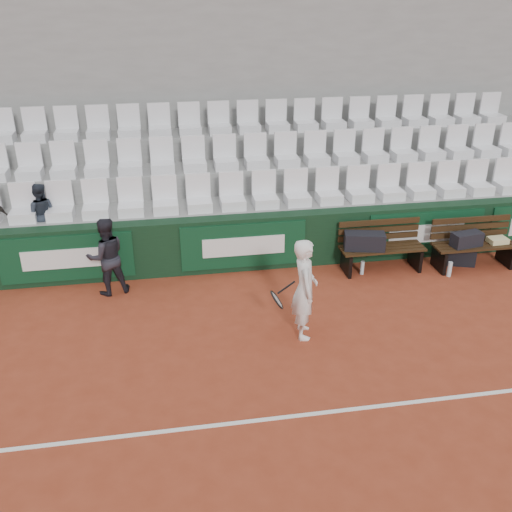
# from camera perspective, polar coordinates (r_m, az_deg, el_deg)

# --- Properties ---
(ground) EXTENTS (80.00, 80.00, 0.00)m
(ground) POSITION_cam_1_polar(r_m,az_deg,el_deg) (7.14, 5.15, -15.54)
(ground) COLOR #973A22
(ground) RESTS_ON ground
(court_baseline) EXTENTS (18.00, 0.06, 0.01)m
(court_baseline) POSITION_cam_1_polar(r_m,az_deg,el_deg) (7.14, 5.15, -15.51)
(court_baseline) COLOR white
(court_baseline) RESTS_ON ground
(back_barrier) EXTENTS (18.00, 0.34, 1.00)m
(back_barrier) POSITION_cam_1_polar(r_m,az_deg,el_deg) (10.19, 0.11, 1.43)
(back_barrier) COLOR black
(back_barrier) RESTS_ON ground
(grandstand_tier_front) EXTENTS (18.00, 0.95, 1.00)m
(grandstand_tier_front) POSITION_cam_1_polar(r_m,az_deg,el_deg) (10.76, -0.82, 2.77)
(grandstand_tier_front) COLOR #959592
(grandstand_tier_front) RESTS_ON ground
(grandstand_tier_mid) EXTENTS (18.00, 0.95, 1.45)m
(grandstand_tier_mid) POSITION_cam_1_polar(r_m,az_deg,el_deg) (11.55, -1.56, 5.61)
(grandstand_tier_mid) COLOR gray
(grandstand_tier_mid) RESTS_ON ground
(grandstand_tier_back) EXTENTS (18.00, 0.95, 1.90)m
(grandstand_tier_back) POSITION_cam_1_polar(r_m,az_deg,el_deg) (12.37, -2.20, 8.09)
(grandstand_tier_back) COLOR gray
(grandstand_tier_back) RESTS_ON ground
(grandstand_rear_wall) EXTENTS (18.00, 0.30, 4.40)m
(grandstand_rear_wall) POSITION_cam_1_polar(r_m,az_deg,el_deg) (12.65, -2.69, 14.34)
(grandstand_rear_wall) COLOR gray
(grandstand_rear_wall) RESTS_ON ground
(seat_row_front) EXTENTS (11.90, 0.44, 0.63)m
(seat_row_front) POSITION_cam_1_polar(r_m,az_deg,el_deg) (10.30, -0.70, 6.57)
(seat_row_front) COLOR white
(seat_row_front) RESTS_ON grandstand_tier_front
(seat_row_mid) EXTENTS (11.90, 0.44, 0.63)m
(seat_row_mid) POSITION_cam_1_polar(r_m,az_deg,el_deg) (11.07, -1.49, 10.37)
(seat_row_mid) COLOR white
(seat_row_mid) RESTS_ON grandstand_tier_mid
(seat_row_back) EXTENTS (11.90, 0.44, 0.63)m
(seat_row_back) POSITION_cam_1_polar(r_m,az_deg,el_deg) (11.87, -2.19, 13.66)
(seat_row_back) COLOR silver
(seat_row_back) RESTS_ON grandstand_tier_back
(bench_left) EXTENTS (1.50, 0.56, 0.45)m
(bench_left) POSITION_cam_1_polar(r_m,az_deg,el_deg) (10.45, 12.41, -0.25)
(bench_left) COLOR #35210F
(bench_left) RESTS_ON ground
(bench_right) EXTENTS (1.50, 0.56, 0.45)m
(bench_right) POSITION_cam_1_polar(r_m,az_deg,el_deg) (11.04, 20.85, 0.04)
(bench_right) COLOR #331F0F
(bench_right) RESTS_ON ground
(sports_bag_left) EXTENTS (0.75, 0.45, 0.30)m
(sports_bag_left) POSITION_cam_1_polar(r_m,az_deg,el_deg) (10.16, 10.80, 1.47)
(sports_bag_left) COLOR black
(sports_bag_left) RESTS_ON bench_left
(sports_bag_right) EXTENTS (0.58, 0.34, 0.25)m
(sports_bag_right) POSITION_cam_1_polar(r_m,az_deg,el_deg) (10.78, 20.33, 1.57)
(sports_bag_right) COLOR black
(sports_bag_right) RESTS_ON bench_right
(towel) EXTENTS (0.34, 0.26, 0.09)m
(towel) POSITION_cam_1_polar(r_m,az_deg,el_deg) (11.16, 23.01, 1.46)
(towel) COLOR #D4C789
(towel) RESTS_ON bench_right
(sports_bag_ground) EXTENTS (0.58, 0.45, 0.31)m
(sports_bag_ground) POSITION_cam_1_polar(r_m,az_deg,el_deg) (11.13, 19.73, 0.04)
(sports_bag_ground) COLOR black
(sports_bag_ground) RESTS_ON ground
(water_bottle_near) EXTENTS (0.07, 0.07, 0.25)m
(water_bottle_near) POSITION_cam_1_polar(r_m,az_deg,el_deg) (10.28, 10.57, -1.15)
(water_bottle_near) COLOR silver
(water_bottle_near) RESTS_ON ground
(water_bottle_far) EXTENTS (0.08, 0.08, 0.28)m
(water_bottle_far) POSITION_cam_1_polar(r_m,az_deg,el_deg) (10.59, 18.80, -1.25)
(water_bottle_far) COLOR silver
(water_bottle_far) RESTS_ON ground
(tennis_player) EXTENTS (0.71, 0.59, 1.52)m
(tennis_player) POSITION_cam_1_polar(r_m,az_deg,el_deg) (8.14, 4.86, -3.30)
(tennis_player) COLOR white
(tennis_player) RESTS_ON ground
(ball_kid) EXTENTS (0.76, 0.66, 1.33)m
(ball_kid) POSITION_cam_1_polar(r_m,az_deg,el_deg) (9.59, -14.72, -0.06)
(ball_kid) COLOR black
(ball_kid) RESTS_ON ground
(spectator_c) EXTENTS (0.53, 0.41, 1.08)m
(spectator_c) POSITION_cam_1_polar(r_m,az_deg,el_deg) (10.39, -21.09, 6.30)
(spectator_c) COLOR #212731
(spectator_c) RESTS_ON grandstand_tier_front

